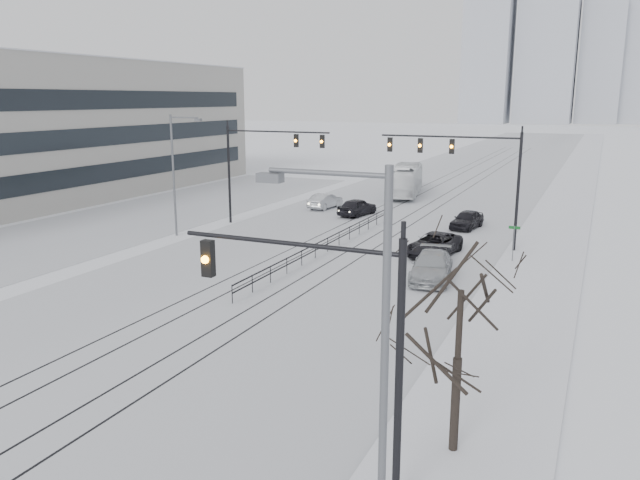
{
  "coord_description": "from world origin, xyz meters",
  "views": [
    {
      "loc": [
        16.41,
        -7.5,
        10.14
      ],
      "look_at": [
        3.84,
        20.26,
        3.2
      ],
      "focal_mm": 35.0,
      "sensor_mm": 36.0,
      "label": 1
    }
  ],
  "objects_px": {
    "bare_tree": "(460,308)",
    "sedan_nb_far": "(467,220)",
    "sedan_sb_inner": "(357,207)",
    "sedan_nb_front": "(434,245)",
    "traffic_mast_near": "(338,328)",
    "sedan_sb_outer": "(325,201)",
    "sedan_nb_right": "(431,267)",
    "box_truck": "(405,181)"
  },
  "relations": [
    {
      "from": "bare_tree",
      "to": "box_truck",
      "type": "height_order",
      "value": "bare_tree"
    },
    {
      "from": "sedan_nb_front",
      "to": "box_truck",
      "type": "xyz_separation_m",
      "value": [
        -9.33,
        24.38,
        0.87
      ]
    },
    {
      "from": "sedan_sb_outer",
      "to": "box_truck",
      "type": "distance_m",
      "value": 11.83
    },
    {
      "from": "sedan_nb_far",
      "to": "sedan_nb_front",
      "type": "bearing_deg",
      "value": -82.63
    },
    {
      "from": "sedan_nb_front",
      "to": "sedan_nb_right",
      "type": "xyz_separation_m",
      "value": [
        1.25,
        -5.64,
        0.05
      ]
    },
    {
      "from": "traffic_mast_near",
      "to": "sedan_nb_front",
      "type": "height_order",
      "value": "traffic_mast_near"
    },
    {
      "from": "sedan_sb_inner",
      "to": "sedan_nb_far",
      "type": "height_order",
      "value": "sedan_sb_inner"
    },
    {
      "from": "sedan_nb_right",
      "to": "bare_tree",
      "type": "bearing_deg",
      "value": -82.27
    },
    {
      "from": "sedan_sb_outer",
      "to": "sedan_nb_far",
      "type": "bearing_deg",
      "value": 171.01
    },
    {
      "from": "sedan_nb_front",
      "to": "sedan_nb_right",
      "type": "height_order",
      "value": "sedan_nb_right"
    },
    {
      "from": "sedan_nb_front",
      "to": "box_truck",
      "type": "bearing_deg",
      "value": 118.07
    },
    {
      "from": "traffic_mast_near",
      "to": "box_truck",
      "type": "height_order",
      "value": "traffic_mast_near"
    },
    {
      "from": "traffic_mast_near",
      "to": "sedan_nb_far",
      "type": "height_order",
      "value": "traffic_mast_near"
    },
    {
      "from": "sedan_nb_right",
      "to": "sedan_nb_far",
      "type": "height_order",
      "value": "sedan_nb_right"
    },
    {
      "from": "sedan_nb_right",
      "to": "sedan_sb_outer",
      "type": "bearing_deg",
      "value": 119.53
    },
    {
      "from": "traffic_mast_near",
      "to": "sedan_nb_right",
      "type": "relative_size",
      "value": 1.31
    },
    {
      "from": "sedan_sb_outer",
      "to": "sedan_nb_far",
      "type": "xyz_separation_m",
      "value": [
        14.03,
        -3.85,
        0.02
      ]
    },
    {
      "from": "sedan_sb_inner",
      "to": "sedan_sb_outer",
      "type": "relative_size",
      "value": 1.05
    },
    {
      "from": "bare_tree",
      "to": "sedan_nb_right",
      "type": "xyz_separation_m",
      "value": [
        -5.14,
        17.36,
        -3.72
      ]
    },
    {
      "from": "box_truck",
      "to": "sedan_nb_far",
      "type": "bearing_deg",
      "value": 112.05
    },
    {
      "from": "traffic_mast_near",
      "to": "sedan_sb_inner",
      "type": "height_order",
      "value": "traffic_mast_near"
    },
    {
      "from": "sedan_sb_inner",
      "to": "sedan_nb_front",
      "type": "relative_size",
      "value": 0.86
    },
    {
      "from": "bare_tree",
      "to": "sedan_nb_far",
      "type": "relative_size",
      "value": 1.44
    },
    {
      "from": "sedan_sb_outer",
      "to": "sedan_nb_right",
      "type": "distance_m",
      "value": 24.36
    },
    {
      "from": "sedan_sb_outer",
      "to": "sedan_nb_right",
      "type": "height_order",
      "value": "sedan_nb_right"
    },
    {
      "from": "sedan_sb_outer",
      "to": "sedan_nb_far",
      "type": "height_order",
      "value": "sedan_nb_far"
    },
    {
      "from": "traffic_mast_near",
      "to": "sedan_nb_right",
      "type": "height_order",
      "value": "traffic_mast_near"
    },
    {
      "from": "bare_tree",
      "to": "box_truck",
      "type": "bearing_deg",
      "value": 108.36
    },
    {
      "from": "sedan_nb_front",
      "to": "sedan_nb_right",
      "type": "distance_m",
      "value": 5.77
    },
    {
      "from": "traffic_mast_near",
      "to": "sedan_nb_right",
      "type": "distance_m",
      "value": 20.89
    },
    {
      "from": "sedan_sb_inner",
      "to": "bare_tree",
      "type": "bearing_deg",
      "value": 125.65
    },
    {
      "from": "bare_tree",
      "to": "sedan_sb_outer",
      "type": "height_order",
      "value": "bare_tree"
    },
    {
      "from": "sedan_nb_far",
      "to": "sedan_sb_inner",
      "type": "bearing_deg",
      "value": 178.97
    },
    {
      "from": "bare_tree",
      "to": "sedan_nb_far",
      "type": "distance_m",
      "value": 33.42
    },
    {
      "from": "bare_tree",
      "to": "sedan_nb_front",
      "type": "xyz_separation_m",
      "value": [
        -6.39,
        23.0,
        -3.76
      ]
    },
    {
      "from": "sedan_sb_inner",
      "to": "sedan_nb_front",
      "type": "xyz_separation_m",
      "value": [
        9.79,
        -11.3,
        -0.04
      ]
    },
    {
      "from": "sedan_nb_front",
      "to": "sedan_sb_inner",
      "type": "bearing_deg",
      "value": 138.01
    },
    {
      "from": "bare_tree",
      "to": "sedan_sb_outer",
      "type": "bearing_deg",
      "value": 119.02
    },
    {
      "from": "sedan_sb_outer",
      "to": "sedan_nb_right",
      "type": "relative_size",
      "value": 0.8
    },
    {
      "from": "bare_tree",
      "to": "box_truck",
      "type": "relative_size",
      "value": 0.53
    },
    {
      "from": "sedan_sb_inner",
      "to": "box_truck",
      "type": "height_order",
      "value": "box_truck"
    },
    {
      "from": "sedan_sb_outer",
      "to": "sedan_nb_right",
      "type": "bearing_deg",
      "value": 134.65
    }
  ]
}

